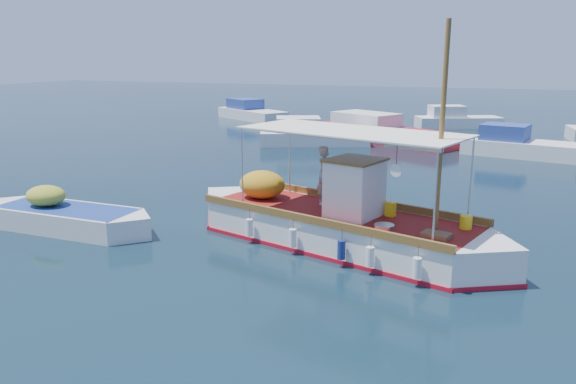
% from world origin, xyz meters
% --- Properties ---
extents(ground, '(160.00, 160.00, 0.00)m').
position_xyz_m(ground, '(0.00, 0.00, 0.00)').
color(ground, black).
rests_on(ground, ground).
extents(fishing_caique, '(9.59, 4.63, 6.09)m').
position_xyz_m(fishing_caique, '(0.10, 0.23, 0.53)').
color(fishing_caique, white).
rests_on(fishing_caique, ground).
extents(dinghy, '(6.00, 1.74, 1.46)m').
position_xyz_m(dinghy, '(-7.85, -1.38, 0.31)').
color(dinghy, white).
rests_on(dinghy, ground).
extents(bg_boat_nw, '(6.67, 4.56, 1.80)m').
position_xyz_m(bg_boat_nw, '(-6.29, 16.72, 0.49)').
color(bg_boat_nw, silver).
rests_on(bg_boat_nw, ground).
extents(bg_boat_n, '(9.96, 7.14, 1.80)m').
position_xyz_m(bg_boat_n, '(-2.90, 19.91, 0.49)').
color(bg_boat_n, maroon).
rests_on(bg_boat_n, ground).
extents(bg_boat_ne, '(5.93, 3.32, 1.80)m').
position_xyz_m(bg_boat_ne, '(4.88, 17.02, 0.49)').
color(bg_boat_ne, silver).
rests_on(bg_boat_ne, ground).
extents(bg_boat_far_w, '(7.18, 5.70, 1.80)m').
position_xyz_m(bg_boat_far_w, '(-15.20, 27.66, 0.49)').
color(bg_boat_far_w, silver).
rests_on(bg_boat_far_w, ground).
extents(bg_boat_far_n, '(6.18, 4.20, 1.80)m').
position_xyz_m(bg_boat_far_n, '(0.90, 27.75, 0.49)').
color(bg_boat_far_n, silver).
rests_on(bg_boat_far_n, ground).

